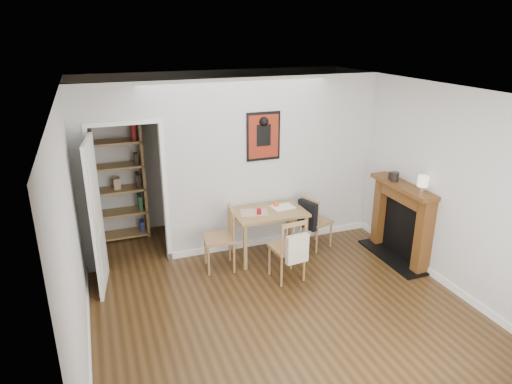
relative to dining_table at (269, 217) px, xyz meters
name	(u,v)px	position (x,y,z in m)	size (l,w,h in m)	color
ground	(271,292)	(-0.36, -0.97, -0.63)	(5.20, 5.20, 0.00)	#4C3218
room_shell	(244,168)	(-0.26, 0.38, 0.67)	(5.20, 5.20, 5.20)	silver
dining_table	(269,217)	(0.00, 0.00, 0.00)	(1.05, 0.67, 0.72)	olive
chair_left	(219,239)	(-0.80, -0.12, -0.17)	(0.51, 0.51, 0.92)	#A4744C
chair_right	(316,221)	(0.79, 0.02, -0.20)	(0.57, 0.53, 0.83)	#A4744C
chair_front	(287,248)	(-0.01, -0.71, -0.18)	(0.49, 0.54, 0.90)	#A4744C
bookshelf	(116,178)	(-2.02, 1.43, 0.38)	(0.86, 0.35, 2.05)	olive
fireplace	(402,219)	(1.80, -0.72, -0.02)	(0.45, 1.25, 1.16)	brown
red_glass	(259,212)	(-0.18, -0.06, 0.13)	(0.07, 0.07, 0.09)	maroon
orange_fruit	(276,204)	(0.16, 0.12, 0.13)	(0.08, 0.08, 0.08)	#FF570D
placemat	(254,212)	(-0.23, 0.03, 0.09)	(0.39, 0.29, 0.00)	beige
notebook	(283,207)	(0.24, 0.06, 0.09)	(0.32, 0.23, 0.02)	white
mantel_lamp	(423,182)	(1.78, -1.08, 0.67)	(0.15, 0.15, 0.23)	silver
ceramic_jar_a	(395,177)	(1.72, -0.56, 0.60)	(0.11, 0.11, 0.13)	black
ceramic_jar_b	(391,175)	(1.74, -0.45, 0.58)	(0.08, 0.08, 0.10)	black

